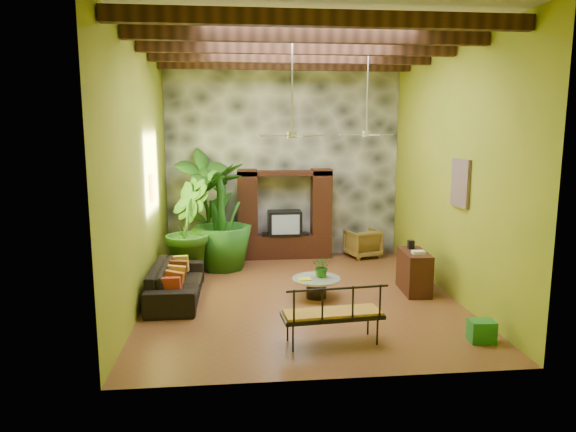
{
  "coord_description": "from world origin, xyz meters",
  "views": [
    {
      "loc": [
        -1.23,
        -9.81,
        3.3
      ],
      "look_at": [
        -0.21,
        0.2,
        1.59
      ],
      "focal_mm": 32.0,
      "sensor_mm": 36.0,
      "label": 1
    }
  ],
  "objects": [
    {
      "name": "ceiling",
      "position": [
        0.0,
        0.0,
        5.0
      ],
      "size": [
        6.0,
        7.0,
        0.02
      ],
      "primitive_type": "cube",
      "color": "silver",
      "rests_on": "back_wall"
    },
    {
      "name": "side_console",
      "position": [
        2.36,
        0.02,
        0.42
      ],
      "size": [
        0.54,
        1.09,
        0.85
      ],
      "primitive_type": "cube",
      "rotation": [
        0.0,
        0.0,
        -0.06
      ],
      "color": "#3C2613",
      "rests_on": "ground"
    },
    {
      "name": "tall_plant_b",
      "position": [
        -2.36,
        1.73,
        1.1
      ],
      "size": [
        1.17,
        1.36,
        2.2
      ],
      "primitive_type": "imported",
      "rotation": [
        0.0,
        0.0,
        1.74
      ],
      "color": "#2C631A",
      "rests_on": "ground"
    },
    {
      "name": "iron_bench",
      "position": [
        0.22,
        -2.41,
        0.54
      ],
      "size": [
        1.61,
        0.71,
        0.57
      ],
      "rotation": [
        0.0,
        0.0,
        0.09
      ],
      "color": "black",
      "rests_on": "ground"
    },
    {
      "name": "right_wall",
      "position": [
        3.0,
        0.0,
        2.5
      ],
      "size": [
        0.02,
        7.0,
        5.0
      ],
      "primitive_type": "cube",
      "color": "olive",
      "rests_on": "ground"
    },
    {
      "name": "ceiling_beams",
      "position": [
        0.0,
        0.0,
        4.78
      ],
      "size": [
        5.95,
        5.36,
        0.22
      ],
      "color": "#3E2013",
      "rests_on": "ceiling"
    },
    {
      "name": "wicker_armchair",
      "position": [
        2.03,
        3.01,
        0.36
      ],
      "size": [
        0.96,
        0.98,
        0.73
      ],
      "primitive_type": "imported",
      "rotation": [
        0.0,
        0.0,
        3.42
      ],
      "color": "olive",
      "rests_on": "ground"
    },
    {
      "name": "tall_plant_c",
      "position": [
        -1.58,
        2.21,
        1.27
      ],
      "size": [
        1.92,
        1.92,
        2.55
      ],
      "primitive_type": "imported",
      "rotation": [
        0.0,
        0.0,
        4.24
      ],
      "color": "#226019",
      "rests_on": "ground"
    },
    {
      "name": "tall_plant_a",
      "position": [
        -1.99,
        2.92,
        1.42
      ],
      "size": [
        1.8,
        1.63,
        2.84
      ],
      "primitive_type": "imported",
      "rotation": [
        0.0,
        0.0,
        0.53
      ],
      "color": "#28631A",
      "rests_on": "ground"
    },
    {
      "name": "coffee_table",
      "position": [
        0.32,
        -0.14,
        0.26
      ],
      "size": [
        0.95,
        0.95,
        0.4
      ],
      "rotation": [
        0.0,
        0.0,
        0.18
      ],
      "color": "black",
      "rests_on": "ground"
    },
    {
      "name": "wall_art_mask",
      "position": [
        -2.96,
        1.0,
        2.1
      ],
      "size": [
        0.06,
        0.32,
        0.55
      ],
      "primitive_type": "cube",
      "color": "gold",
      "rests_on": "left_wall"
    },
    {
      "name": "ceiling_fan_back",
      "position": [
        1.6,
        1.2,
        3.4
      ],
      "size": [
        1.28,
        1.28,
        1.86
      ],
      "color": "#AEADB2",
      "rests_on": "ceiling"
    },
    {
      "name": "ceiling_fan_front",
      "position": [
        -0.2,
        -0.4,
        3.4
      ],
      "size": [
        1.28,
        1.28,
        1.86
      ],
      "color": "#AEADB2",
      "rests_on": "ceiling"
    },
    {
      "name": "centerpiece_plant",
      "position": [
        0.44,
        -0.07,
        0.62
      ],
      "size": [
        0.45,
        0.4,
        0.44
      ],
      "primitive_type": "imported",
      "rotation": [
        0.0,
        0.0,
        -0.18
      ],
      "color": "#1F5B18",
      "rests_on": "coffee_table"
    },
    {
      "name": "back_wall",
      "position": [
        0.0,
        3.5,
        2.5
      ],
      "size": [
        6.0,
        0.02,
        5.0
      ],
      "primitive_type": "cube",
      "color": "olive",
      "rests_on": "ground"
    },
    {
      "name": "green_bin",
      "position": [
        2.57,
        -2.51,
        0.17
      ],
      "size": [
        0.41,
        0.32,
        0.34
      ],
      "primitive_type": "cube",
      "rotation": [
        0.0,
        0.0,
        -0.07
      ],
      "color": "#207828",
      "rests_on": "ground"
    },
    {
      "name": "entertainment_center",
      "position": [
        0.0,
        3.14,
        0.97
      ],
      "size": [
        2.4,
        0.55,
        2.3
      ],
      "color": "#33150E",
      "rests_on": "ground"
    },
    {
      "name": "sofa",
      "position": [
        -2.43,
        0.05,
        0.34
      ],
      "size": [
        0.94,
        2.36,
        0.69
      ],
      "primitive_type": "imported",
      "rotation": [
        0.0,
        0.0,
        1.56
      ],
      "color": "black",
      "rests_on": "ground"
    },
    {
      "name": "wall_art_painting",
      "position": [
        2.96,
        -0.6,
        2.3
      ],
      "size": [
        0.06,
        0.7,
        0.9
      ],
      "primitive_type": "cube",
      "color": "#285094",
      "rests_on": "right_wall"
    },
    {
      "name": "stone_accent_wall",
      "position": [
        0.0,
        3.44,
        2.5
      ],
      "size": [
        5.98,
        0.1,
        4.98
      ],
      "primitive_type": "cube",
      "color": "#33353A",
      "rests_on": "ground"
    },
    {
      "name": "yellow_tray",
      "position": [
        0.07,
        -0.26,
        0.41
      ],
      "size": [
        0.27,
        0.21,
        0.03
      ],
      "primitive_type": "cube",
      "rotation": [
        0.0,
        0.0,
        0.16
      ],
      "color": "yellow",
      "rests_on": "coffee_table"
    },
    {
      "name": "ground",
      "position": [
        0.0,
        0.0,
        0.0
      ],
      "size": [
        7.0,
        7.0,
        0.0
      ],
      "primitive_type": "plane",
      "color": "brown",
      "rests_on": "ground"
    },
    {
      "name": "left_wall",
      "position": [
        -3.0,
        0.0,
        2.5
      ],
      "size": [
        0.02,
        7.0,
        5.0
      ],
      "primitive_type": "cube",
      "color": "olive",
      "rests_on": "ground"
    }
  ]
}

